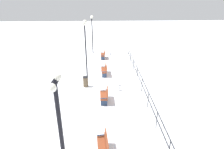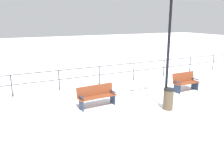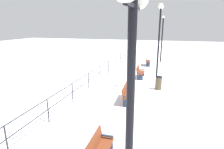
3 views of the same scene
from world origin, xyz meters
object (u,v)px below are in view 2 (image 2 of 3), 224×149
Objects in this scene: bench_second at (97,96)px; lamppost_middle at (171,11)px; bench_third at (185,82)px; trash_bin at (168,99)px.

lamppost_middle is at bearing 56.97° from bench_second.
bench_third is 1.61× the size of trash_bin.
lamppost_middle is 3.50m from trash_bin.
trash_bin is at bearing 54.32° from bench_second.
bench_third is 2.88m from trash_bin.
trash_bin is at bearing 3.52° from lamppost_middle.
lamppost_middle reaches higher than bench_second.
lamppost_middle reaches higher than bench_third.
bench_second is 1.90× the size of trash_bin.
bench_third reaches higher than trash_bin.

